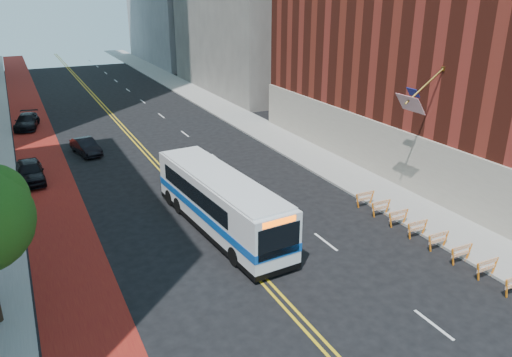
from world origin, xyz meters
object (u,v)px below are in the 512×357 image
object	(u,v)px
car_a	(30,172)
car_c	(27,121)
transit_bus	(219,201)
car_b	(86,147)

from	to	relation	value
car_a	car_c	world-z (taller)	car_a
transit_bus	car_a	distance (m)	15.93
car_a	car_c	distance (m)	15.88
transit_bus	car_c	bearing A→B (deg)	102.38
transit_bus	car_c	distance (m)	30.07
transit_bus	car_a	bearing A→B (deg)	121.35
car_a	car_b	bearing A→B (deg)	45.95
car_a	car_b	size ratio (longest dim) A/B	1.13
car_a	car_b	world-z (taller)	car_a
car_b	car_c	distance (m)	11.75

